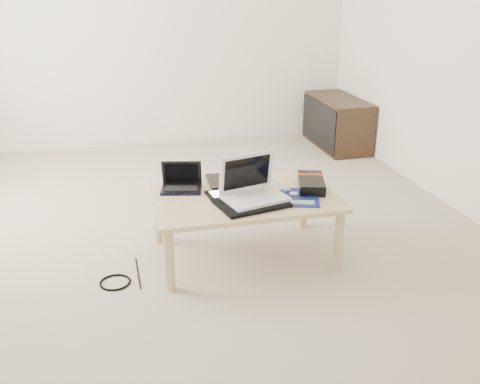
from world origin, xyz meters
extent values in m
plane|color=#C3B39E|center=(0.00, 0.00, 0.00)|extent=(4.00, 4.00, 0.00)
cube|color=white|center=(0.00, 2.05, 1.30)|extent=(4.00, 0.10, 2.60)
cube|color=white|center=(0.00, -2.05, 1.30)|extent=(4.00, 0.10, 2.60)
cube|color=white|center=(2.05, 0.00, 1.30)|extent=(0.10, 4.00, 2.60)
cube|color=tan|center=(0.28, -0.60, 0.39)|extent=(1.10, 0.70, 0.03)
cylinder|color=tan|center=(-0.22, -0.90, 0.18)|extent=(0.06, 0.06, 0.37)
cylinder|color=tan|center=(0.78, -0.90, 0.18)|extent=(0.06, 0.06, 0.37)
cylinder|color=tan|center=(-0.22, -0.30, 0.18)|extent=(0.06, 0.06, 0.37)
cylinder|color=tan|center=(0.78, -0.30, 0.18)|extent=(0.06, 0.06, 0.37)
cube|color=#3A2517|center=(1.78, 1.45, 0.25)|extent=(0.40, 0.90, 0.50)
cube|color=black|center=(1.58, 1.45, 0.25)|extent=(0.02, 0.86, 0.44)
cube|color=black|center=(0.25, -0.36, 0.41)|extent=(0.29, 0.24, 0.03)
cube|color=black|center=(-0.08, -0.42, 0.41)|extent=(0.28, 0.22, 0.02)
cube|color=black|center=(-0.08, -0.42, 0.42)|extent=(0.22, 0.14, 0.00)
cube|color=black|center=(-0.09, -0.48, 0.42)|extent=(0.06, 0.04, 0.00)
cube|color=black|center=(-0.06, -0.36, 0.50)|extent=(0.25, 0.10, 0.16)
cube|color=black|center=(-0.07, -0.37, 0.49)|extent=(0.21, 0.08, 0.13)
cube|color=#0B0B41|center=(-0.10, -0.50, 0.40)|extent=(0.24, 0.06, 0.01)
cube|color=black|center=(0.18, -0.57, 0.41)|extent=(0.26, 0.21, 0.01)
cube|color=silver|center=(0.18, -0.57, 0.41)|extent=(0.21, 0.17, 0.00)
cube|color=silver|center=(0.53, -0.52, 0.41)|extent=(0.09, 0.21, 0.02)
cube|color=#9C9CA1|center=(0.53, -0.52, 0.42)|extent=(0.07, 0.17, 0.00)
cube|color=black|center=(0.28, -0.74, 0.41)|extent=(0.44, 0.36, 0.02)
cube|color=white|center=(0.31, -0.72, 0.43)|extent=(0.40, 0.32, 0.02)
cube|color=white|center=(0.31, -0.72, 0.44)|extent=(0.31, 0.20, 0.00)
cube|color=white|center=(0.34, -0.81, 0.44)|extent=(0.08, 0.05, 0.00)
cube|color=white|center=(0.29, -0.61, 0.56)|extent=(0.35, 0.13, 0.24)
cube|color=black|center=(0.29, -0.62, 0.55)|extent=(0.30, 0.10, 0.19)
cube|color=navy|center=(0.59, -0.71, 0.40)|extent=(0.32, 0.35, 0.01)
cube|color=silver|center=(0.57, -0.66, 0.41)|extent=(0.06, 0.06, 0.01)
cube|color=gold|center=(0.68, -0.65, 0.41)|extent=(0.10, 0.04, 0.01)
cube|color=gold|center=(0.67, -0.66, 0.41)|extent=(0.10, 0.04, 0.01)
cube|color=silver|center=(0.58, -0.78, 0.41)|extent=(0.13, 0.05, 0.01)
cube|color=silver|center=(0.58, -0.80, 0.41)|extent=(0.13, 0.05, 0.01)
cube|color=silver|center=(0.57, -0.82, 0.41)|extent=(0.13, 0.05, 0.01)
cube|color=black|center=(0.51, -0.74, 0.41)|extent=(0.03, 0.03, 0.01)
cube|color=black|center=(0.71, -0.58, 0.43)|extent=(0.23, 0.34, 0.07)
cube|color=#98250D|center=(0.73, -0.51, 0.47)|extent=(0.16, 0.08, 0.00)
torus|color=black|center=(0.17, -0.64, 0.41)|extent=(0.13, 0.13, 0.01)
torus|color=black|center=(-0.52, -0.76, 0.01)|extent=(0.23, 0.23, 0.01)
cylinder|color=black|center=(-0.39, -0.67, 0.00)|extent=(0.01, 0.36, 0.01)
camera|label=1|loc=(-0.46, -3.49, 1.62)|focal=40.00mm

